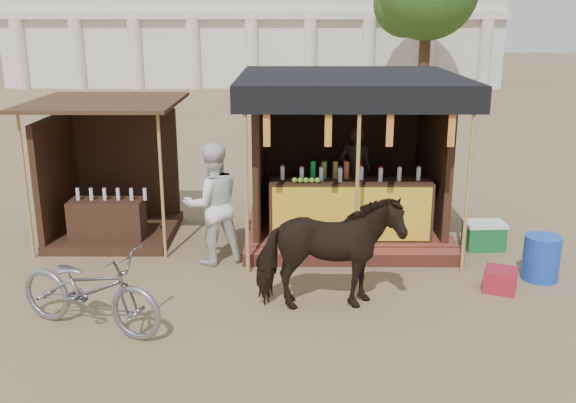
# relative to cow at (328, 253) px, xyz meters

# --- Properties ---
(ground) EXTENTS (120.00, 120.00, 0.00)m
(ground) POSITION_rel_cow_xyz_m (-0.52, -0.32, -0.78)
(ground) COLOR #846B4C
(ground) RESTS_ON ground
(main_stall) EXTENTS (3.60, 3.61, 2.78)m
(main_stall) POSITION_rel_cow_xyz_m (0.49, 3.04, 0.25)
(main_stall) COLOR brown
(main_stall) RESTS_ON ground
(secondary_stall) EXTENTS (2.40, 2.40, 2.38)m
(secondary_stall) POSITION_rel_cow_xyz_m (-3.69, 2.91, 0.07)
(secondary_stall) COLOR #3A2215
(secondary_stall) RESTS_ON ground
(cow) EXTENTS (1.92, 1.03, 1.56)m
(cow) POSITION_rel_cow_xyz_m (0.00, 0.00, 0.00)
(cow) COLOR black
(cow) RESTS_ON ground
(motorbike) EXTENTS (2.14, 1.42, 1.06)m
(motorbike) POSITION_rel_cow_xyz_m (-2.92, -0.57, -0.25)
(motorbike) COLOR gray
(motorbike) RESTS_ON ground
(bystander) EXTENTS (1.12, 1.01, 1.89)m
(bystander) POSITION_rel_cow_xyz_m (-1.68, 1.68, 0.16)
(bystander) COLOR white
(bystander) RESTS_ON ground
(blue_barrel) EXTENTS (0.66, 0.66, 0.66)m
(blue_barrel) POSITION_rel_cow_xyz_m (3.16, 1.01, -0.45)
(blue_barrel) COLOR #1840B8
(blue_barrel) RESTS_ON ground
(red_crate) EXTENTS (0.56, 0.56, 0.32)m
(red_crate) POSITION_rel_cow_xyz_m (2.45, 0.61, -0.62)
(red_crate) COLOR maroon
(red_crate) RESTS_ON ground
(cooler) EXTENTS (0.66, 0.48, 0.46)m
(cooler) POSITION_rel_cow_xyz_m (2.70, 2.28, -0.55)
(cooler) COLOR #17682F
(cooler) RESTS_ON ground
(background_building) EXTENTS (26.00, 7.45, 8.18)m
(background_building) POSITION_rel_cow_xyz_m (-2.52, 29.62, 3.20)
(background_building) COLOR silver
(background_building) RESTS_ON ground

